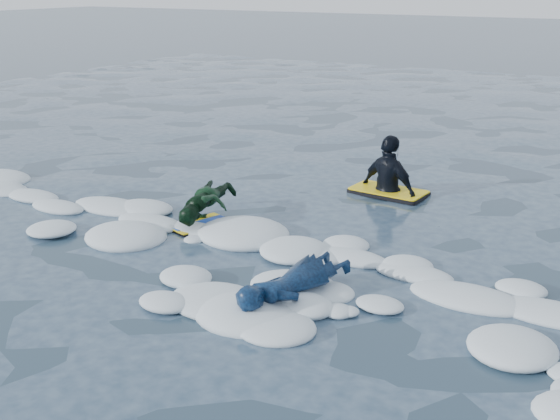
% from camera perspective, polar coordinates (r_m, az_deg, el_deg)
% --- Properties ---
extents(ground, '(120.00, 120.00, 0.00)m').
position_cam_1_polar(ground, '(8.52, -11.24, -5.38)').
color(ground, '#19273D').
rests_on(ground, ground).
extents(foam_band, '(12.00, 3.10, 0.30)m').
position_cam_1_polar(foam_band, '(9.25, -7.06, -3.20)').
color(foam_band, white).
rests_on(foam_band, ground).
extents(prone_woman_unit, '(0.91, 1.69, 0.41)m').
position_cam_1_polar(prone_woman_unit, '(7.64, 1.00, -6.14)').
color(prone_woman_unit, black).
rests_on(prone_woman_unit, ground).
extents(prone_child_unit, '(0.92, 1.45, 0.53)m').
position_cam_1_polar(prone_child_unit, '(10.10, -5.96, 0.34)').
color(prone_child_unit, black).
rests_on(prone_child_unit, ground).
extents(waiting_rider_unit, '(1.28, 0.78, 1.84)m').
position_cam_1_polar(waiting_rider_unit, '(11.59, 8.81, 1.55)').
color(waiting_rider_unit, black).
rests_on(waiting_rider_unit, ground).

